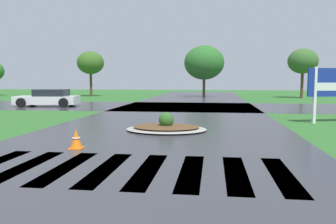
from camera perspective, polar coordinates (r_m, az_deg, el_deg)
asphalt_roadway at (r=12.37m, az=-0.78°, el=-3.27°), size 9.36×80.00×0.01m
asphalt_cross_road at (r=23.75m, az=3.25°, el=0.92°), size 90.00×8.42×0.01m
crosswalk_stripes at (r=7.28m, az=-6.93°, el=-9.53°), size 6.75×2.84×0.01m
median_island at (r=12.57m, az=-0.29°, el=-2.56°), size 2.98×2.38×0.68m
car_blue_compact at (r=25.36m, az=-19.46°, el=2.20°), size 4.44×2.50×1.21m
traffic_cone at (r=9.61m, az=-15.17°, el=-4.46°), size 0.36×0.36×0.54m
background_treeline at (r=36.91m, az=-0.51°, el=8.08°), size 37.54×4.23×5.47m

